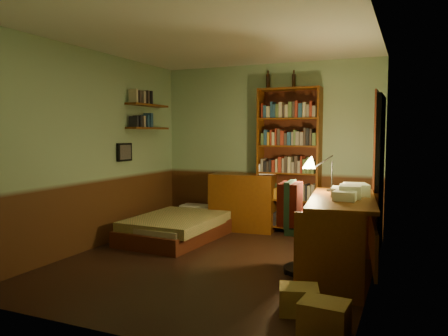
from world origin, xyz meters
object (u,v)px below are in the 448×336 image
at_px(cardboard_box_a, 324,319).
at_px(cardboard_box_b, 299,300).
at_px(dresser, 243,202).
at_px(office_chair, 308,229).
at_px(bed, 183,217).
at_px(bookshelf, 289,161).
at_px(mini_stereo, 265,169).
at_px(desk_lamp, 332,164).
at_px(desk, 342,237).

relative_size(cardboard_box_a, cardboard_box_b, 1.08).
height_order(dresser, cardboard_box_b, dresser).
relative_size(office_chair, cardboard_box_b, 2.97).
height_order(bed, dresser, dresser).
bearing_deg(bookshelf, cardboard_box_a, -69.62).
distance_m(mini_stereo, bookshelf, 0.41).
bearing_deg(bookshelf, desk_lamp, -55.94).
relative_size(desk_lamp, office_chair, 0.66).
bearing_deg(bed, bookshelf, 36.64).
bearing_deg(desk, cardboard_box_a, -93.44).
bearing_deg(cardboard_box_b, bookshelf, 106.75).
bearing_deg(bookshelf, desk, -58.53).
distance_m(desk_lamp, cardboard_box_b, 1.90).
bearing_deg(dresser, bookshelf, 1.92).
distance_m(bed, dresser, 1.04).
bearing_deg(mini_stereo, bed, -158.64).
xyz_separation_m(mini_stereo, cardboard_box_a, (1.53, -3.28, -0.83)).
relative_size(bed, office_chair, 1.99).
relative_size(bookshelf, cardboard_box_a, 6.25).
distance_m(desk, desk_lamp, 0.90).
relative_size(mini_stereo, office_chair, 0.31).
height_order(bookshelf, cardboard_box_a, bookshelf).
bearing_deg(cardboard_box_a, bed, 136.76).
height_order(mini_stereo, cardboard_box_a, mini_stereo).
distance_m(desk, office_chair, 0.36).
distance_m(bed, mini_stereo, 1.50).
distance_m(dresser, cardboard_box_b, 3.25).
bearing_deg(mini_stereo, office_chair, -81.46).
height_order(office_chair, cardboard_box_a, office_chair).
bearing_deg(cardboard_box_a, desk, 93.56).
distance_m(bed, cardboard_box_a, 3.44).
xyz_separation_m(desk, office_chair, (-0.36, -0.01, 0.06)).
xyz_separation_m(office_chair, cardboard_box_b, (0.17, -1.11, -0.37)).
relative_size(bookshelf, office_chair, 2.26).
relative_size(bookshelf, desk_lamp, 3.46).
relative_size(dresser, cardboard_box_b, 3.05).
distance_m(bed, desk_lamp, 2.43).
relative_size(desk, cardboard_box_a, 4.49).
relative_size(mini_stereo, desk_lamp, 0.47).
height_order(bed, cardboard_box_b, bed).
xyz_separation_m(desk_lamp, office_chair, (-0.17, -0.47, -0.68)).
bearing_deg(dresser, desk, -48.90).
xyz_separation_m(mini_stereo, bookshelf, (0.38, -0.04, 0.13)).
bearing_deg(bed, office_chair, -20.33).
bearing_deg(cardboard_box_b, desk, 80.56).
height_order(office_chair, cardboard_box_b, office_chair).
height_order(desk_lamp, cardboard_box_a, desk_lamp).
bearing_deg(dresser, cardboard_box_a, -64.44).
distance_m(dresser, bookshelf, 0.97).
xyz_separation_m(desk, cardboard_box_b, (-0.19, -1.11, -0.31)).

